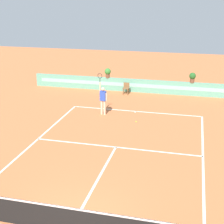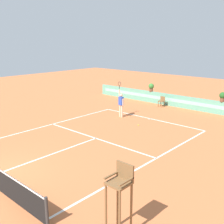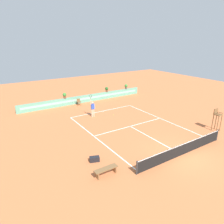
# 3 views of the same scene
# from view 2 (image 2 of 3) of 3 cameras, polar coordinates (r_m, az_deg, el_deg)

# --- Properties ---
(ground_plane) EXTENTS (60.00, 60.00, 0.00)m
(ground_plane) POSITION_cam_2_polar(r_m,az_deg,el_deg) (15.57, -4.44, -5.85)
(ground_plane) COLOR #C66B3D
(court_lines) EXTENTS (8.32, 11.94, 0.01)m
(court_lines) POSITION_cam_2_polar(r_m,az_deg,el_deg) (16.04, -2.58, -5.18)
(court_lines) COLOR white
(court_lines) RESTS_ON ground
(back_wall_barrier) EXTENTS (18.00, 0.21, 1.00)m
(back_wall_barrier) POSITION_cam_2_polar(r_m,az_deg,el_deg) (23.51, 14.17, 2.08)
(back_wall_barrier) COLOR #60A88E
(back_wall_barrier) RESTS_ON ground
(umpire_chair) EXTENTS (0.60, 0.60, 2.14)m
(umpire_chair) POSITION_cam_2_polar(r_m,az_deg,el_deg) (8.01, 1.71, -16.16)
(umpire_chair) COLOR brown
(umpire_chair) RESTS_ON ground
(ball_kid_chair) EXTENTS (0.44, 0.44, 0.85)m
(ball_kid_chair) POSITION_cam_2_polar(r_m,az_deg,el_deg) (23.58, 10.31, 2.27)
(ball_kid_chair) COLOR brown
(ball_kid_chair) RESTS_ON ground
(tennis_player) EXTENTS (0.61, 0.28, 2.58)m
(tennis_player) POSITION_cam_2_polar(r_m,az_deg,el_deg) (19.88, 1.88, 1.89)
(tennis_player) COLOR beige
(tennis_player) RESTS_ON ground
(tennis_ball_near_baseline) EXTENTS (0.07, 0.07, 0.07)m
(tennis_ball_near_baseline) POSITION_cam_2_polar(r_m,az_deg,el_deg) (18.18, 5.50, -2.72)
(tennis_ball_near_baseline) COLOR #CCE033
(tennis_ball_near_baseline) RESTS_ON ground
(potted_plant_left) EXTENTS (0.48, 0.48, 0.72)m
(potted_plant_left) POSITION_cam_2_polar(r_m,az_deg,el_deg) (24.86, 8.15, 5.19)
(potted_plant_left) COLOR brown
(potted_plant_left) RESTS_ON back_wall_barrier
(potted_plant_right) EXTENTS (0.48, 0.48, 0.72)m
(potted_plant_right) POSITION_cam_2_polar(r_m,az_deg,el_deg) (22.02, 21.99, 3.05)
(potted_plant_right) COLOR brown
(potted_plant_right) RESTS_ON back_wall_barrier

